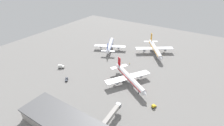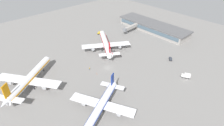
{
  "view_description": "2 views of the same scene",
  "coord_description": "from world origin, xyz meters",
  "px_view_note": "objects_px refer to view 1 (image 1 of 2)",
  "views": [
    {
      "loc": [
        73.59,
        -123.34,
        84.67
      ],
      "look_at": [
        -2.55,
        -5.73,
        6.33
      ],
      "focal_mm": 28.0,
      "sensor_mm": 36.0,
      "label": 1
    },
    {
      "loc": [
        -84.07,
        74.14,
        77.49
      ],
      "look_at": [
        -4.91,
        0.32,
        6.8
      ],
      "focal_mm": 30.56,
      "sensor_mm": 36.0,
      "label": 2
    }
  ],
  "objects_px": {
    "airplane_distant": "(129,78)",
    "safety_cone_near_gate": "(122,62)",
    "catering_truck": "(61,66)",
    "airplane_at_gate": "(155,48)",
    "airplane_taxiing": "(110,45)",
    "baggage_tug": "(154,106)",
    "ground_crew_worker": "(130,64)",
    "pushback_tractor": "(66,79)"
  },
  "relations": [
    {
      "from": "airplane_taxiing",
      "to": "pushback_tractor",
      "type": "relative_size",
      "value": 9.07
    },
    {
      "from": "catering_truck",
      "to": "safety_cone_near_gate",
      "type": "height_order",
      "value": "catering_truck"
    },
    {
      "from": "airplane_at_gate",
      "to": "safety_cone_near_gate",
      "type": "height_order",
      "value": "airplane_at_gate"
    },
    {
      "from": "airplane_at_gate",
      "to": "airplane_distant",
      "type": "relative_size",
      "value": 1.02
    },
    {
      "from": "baggage_tug",
      "to": "catering_truck",
      "type": "xyz_separation_m",
      "value": [
        -92.74,
        2.55,
        0.54
      ]
    },
    {
      "from": "baggage_tug",
      "to": "catering_truck",
      "type": "relative_size",
      "value": 0.63
    },
    {
      "from": "airplane_at_gate",
      "to": "pushback_tractor",
      "type": "bearing_deg",
      "value": -60.47
    },
    {
      "from": "airplane_distant",
      "to": "safety_cone_near_gate",
      "type": "height_order",
      "value": "airplane_distant"
    },
    {
      "from": "airplane_distant",
      "to": "ground_crew_worker",
      "type": "height_order",
      "value": "airplane_distant"
    },
    {
      "from": "ground_crew_worker",
      "to": "airplane_at_gate",
      "type": "bearing_deg",
      "value": -39.1
    },
    {
      "from": "airplane_at_gate",
      "to": "pushback_tractor",
      "type": "xyz_separation_m",
      "value": [
        -42.92,
        -90.3,
        -4.74
      ]
    },
    {
      "from": "catering_truck",
      "to": "baggage_tug",
      "type": "bearing_deg",
      "value": -31.19
    },
    {
      "from": "airplane_taxiing",
      "to": "pushback_tractor",
      "type": "xyz_separation_m",
      "value": [
        4.01,
        -72.46,
        -4.01
      ]
    },
    {
      "from": "ground_crew_worker",
      "to": "catering_truck",
      "type": "bearing_deg",
      "value": 106.15
    },
    {
      "from": "airplane_at_gate",
      "to": "catering_truck",
      "type": "distance_m",
      "value": 100.21
    },
    {
      "from": "airplane_at_gate",
      "to": "airplane_distant",
      "type": "bearing_deg",
      "value": -32.43
    },
    {
      "from": "airplane_at_gate",
      "to": "ground_crew_worker",
      "type": "height_order",
      "value": "airplane_at_gate"
    },
    {
      "from": "catering_truck",
      "to": "pushback_tractor",
      "type": "height_order",
      "value": "catering_truck"
    },
    {
      "from": "airplane_taxiing",
      "to": "airplane_distant",
      "type": "bearing_deg",
      "value": -159.34
    },
    {
      "from": "airplane_at_gate",
      "to": "pushback_tractor",
      "type": "height_order",
      "value": "airplane_at_gate"
    },
    {
      "from": "airplane_at_gate",
      "to": "safety_cone_near_gate",
      "type": "xyz_separation_m",
      "value": [
        -18.72,
        -37.92,
        -5.41
      ]
    },
    {
      "from": "airplane_distant",
      "to": "baggage_tug",
      "type": "bearing_deg",
      "value": 2.66
    },
    {
      "from": "airplane_at_gate",
      "to": "baggage_tug",
      "type": "bearing_deg",
      "value": -14.39
    },
    {
      "from": "airplane_at_gate",
      "to": "baggage_tug",
      "type": "distance_m",
      "value": 86.71
    },
    {
      "from": "airplane_distant",
      "to": "safety_cone_near_gate",
      "type": "xyz_separation_m",
      "value": [
        -21.71,
        27.24,
        -5.16
      ]
    },
    {
      "from": "airplane_taxiing",
      "to": "catering_truck",
      "type": "xyz_separation_m",
      "value": [
        -15.26,
        -60.63,
        -3.28
      ]
    },
    {
      "from": "ground_crew_worker",
      "to": "baggage_tug",
      "type": "bearing_deg",
      "value": -159.02
    },
    {
      "from": "airplane_at_gate",
      "to": "safety_cone_near_gate",
      "type": "relative_size",
      "value": 74.26
    },
    {
      "from": "airplane_at_gate",
      "to": "catering_truck",
      "type": "height_order",
      "value": "airplane_at_gate"
    },
    {
      "from": "catering_truck",
      "to": "ground_crew_worker",
      "type": "height_order",
      "value": "catering_truck"
    },
    {
      "from": "baggage_tug",
      "to": "catering_truck",
      "type": "distance_m",
      "value": 92.78
    },
    {
      "from": "pushback_tractor",
      "to": "ground_crew_worker",
      "type": "height_order",
      "value": "pushback_tractor"
    },
    {
      "from": "airplane_distant",
      "to": "safety_cone_near_gate",
      "type": "bearing_deg",
      "value": 161.12
    },
    {
      "from": "airplane_distant",
      "to": "catering_truck",
      "type": "height_order",
      "value": "airplane_distant"
    },
    {
      "from": "catering_truck",
      "to": "safety_cone_near_gate",
      "type": "relative_size",
      "value": 9.68
    },
    {
      "from": "baggage_tug",
      "to": "pushback_tractor",
      "type": "height_order",
      "value": "baggage_tug"
    },
    {
      "from": "airplane_taxiing",
      "to": "airplane_at_gate",
      "type": "bearing_deg",
      "value": -95.05
    },
    {
      "from": "catering_truck",
      "to": "ground_crew_worker",
      "type": "distance_m",
      "value": 65.63
    },
    {
      "from": "airplane_at_gate",
      "to": "baggage_tug",
      "type": "relative_size",
      "value": 12.17
    },
    {
      "from": "airplane_taxiing",
      "to": "ground_crew_worker",
      "type": "distance_m",
      "value": 41.06
    },
    {
      "from": "airplane_distant",
      "to": "catering_truck",
      "type": "relative_size",
      "value": 7.52
    },
    {
      "from": "airplane_at_gate",
      "to": "airplane_taxiing",
      "type": "relative_size",
      "value": 1.06
    }
  ]
}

